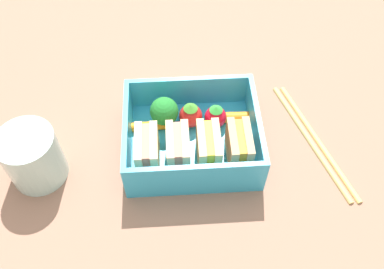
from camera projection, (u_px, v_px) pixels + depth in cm
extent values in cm
cube|color=#8E6652|center=(192.00, 151.00, 54.66)|extent=(120.00, 120.00, 2.00)
cube|color=#30A4CE|center=(192.00, 144.00, 53.36)|extent=(16.01, 13.40, 1.20)
cube|color=#30A4CE|center=(195.00, 177.00, 47.31)|extent=(16.01, 0.60, 4.52)
cube|color=#30A4CE|center=(189.00, 91.00, 54.77)|extent=(16.01, 0.60, 4.52)
cube|color=#30A4CE|center=(256.00, 128.00, 51.31)|extent=(0.60, 12.20, 4.52)
cube|color=#30A4CE|center=(127.00, 134.00, 50.77)|extent=(0.60, 12.20, 4.52)
cube|color=tan|center=(246.00, 146.00, 49.70)|extent=(0.87, 5.22, 4.61)
cube|color=orange|center=(239.00, 146.00, 49.67)|extent=(0.87, 4.80, 4.25)
cube|color=tan|center=(232.00, 147.00, 49.64)|extent=(0.87, 5.22, 4.61)
cube|color=#DFC083|center=(216.00, 148.00, 49.57)|extent=(0.87, 5.22, 4.61)
cube|color=yellow|center=(209.00, 148.00, 49.54)|extent=(0.87, 4.80, 4.25)
cube|color=#DFC083|center=(201.00, 148.00, 49.51)|extent=(0.87, 5.22, 4.61)
cube|color=#DFB889|center=(186.00, 149.00, 49.45)|extent=(0.87, 5.22, 4.61)
cube|color=#D87259|center=(178.00, 149.00, 49.42)|extent=(0.87, 4.80, 4.25)
cube|color=#DFB889|center=(171.00, 150.00, 49.39)|extent=(0.87, 5.22, 4.61)
cube|color=beige|center=(155.00, 151.00, 49.32)|extent=(0.87, 5.22, 4.61)
cube|color=#D87259|center=(147.00, 151.00, 49.29)|extent=(0.87, 4.80, 4.25)
cube|color=beige|center=(140.00, 151.00, 49.26)|extent=(0.87, 5.22, 4.61)
cylinder|color=orange|center=(233.00, 117.00, 54.22)|extent=(4.78, 1.54, 1.38)
sphere|color=red|center=(216.00, 117.00, 53.38)|extent=(2.76, 2.76, 2.76)
cone|color=green|center=(216.00, 108.00, 52.02)|extent=(1.66, 1.66, 0.60)
sphere|color=red|center=(192.00, 116.00, 53.38)|extent=(2.94, 2.94, 2.94)
cone|color=#418A2D|center=(192.00, 107.00, 51.94)|extent=(1.76, 1.76, 0.60)
cylinder|color=#92BD72|center=(165.00, 121.00, 53.77)|extent=(1.20, 1.20, 1.53)
sphere|color=#21792C|center=(164.00, 111.00, 52.15)|extent=(3.52, 3.52, 3.52)
cylinder|color=orange|center=(149.00, 126.00, 53.56)|extent=(4.63, 1.33, 1.16)
cylinder|color=tan|center=(317.00, 137.00, 54.30)|extent=(6.42, 18.23, 0.70)
cylinder|color=tan|center=(310.00, 140.00, 54.08)|extent=(6.42, 18.23, 0.70)
cylinder|color=silver|center=(33.00, 157.00, 48.82)|extent=(6.60, 6.60, 7.02)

